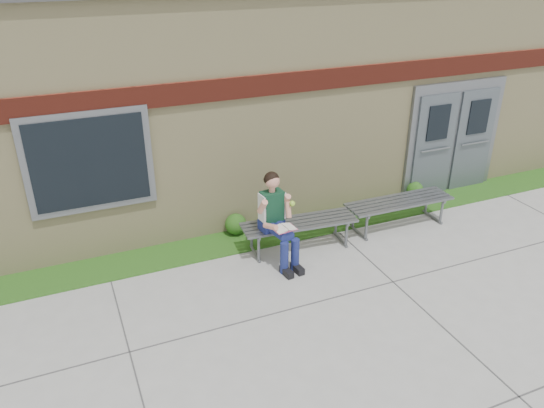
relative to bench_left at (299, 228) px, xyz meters
name	(u,v)px	position (x,y,z in m)	size (l,w,h in m)	color
ground	(354,317)	(-0.11, -2.00, -0.39)	(80.00, 80.00, 0.00)	#9E9E99
grass_strip	(279,232)	(-0.11, 0.60, -0.38)	(16.00, 0.80, 0.02)	#284C14
school_building	(216,77)	(-0.11, 3.99, 1.71)	(16.20, 6.22, 4.20)	beige
bench_left	(299,228)	(0.00, 0.00, 0.00)	(1.99, 0.71, 0.51)	slate
bench_right	(399,206)	(2.00, 0.00, 0.01)	(2.01, 0.58, 0.52)	slate
girl	(277,218)	(-0.51, -0.23, 0.40)	(0.57, 0.93, 1.51)	navy
shrub_mid	(236,224)	(-0.84, 0.85, -0.18)	(0.38, 0.38, 0.38)	#284C14
shrub_east	(415,190)	(3.01, 0.85, -0.20)	(0.34, 0.34, 0.34)	#284C14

